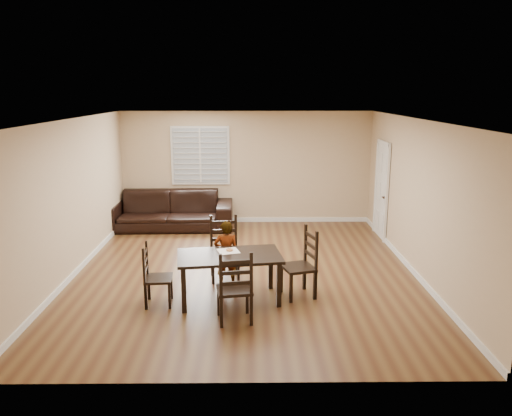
# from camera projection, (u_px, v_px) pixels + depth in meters

# --- Properties ---
(ground) EXTENTS (7.00, 7.00, 0.00)m
(ground) POSITION_uv_depth(u_px,v_px,m) (245.00, 272.00, 8.96)
(ground) COLOR brown
(ground) RESTS_ON ground
(room) EXTENTS (6.04, 7.04, 2.72)m
(room) POSITION_uv_depth(u_px,v_px,m) (247.00, 171.00, 8.72)
(room) COLOR tan
(room) RESTS_ON ground
(dining_table) EXTENTS (1.67, 1.08, 0.73)m
(dining_table) POSITION_uv_depth(u_px,v_px,m) (229.00, 260.00, 7.61)
(dining_table) COLOR black
(dining_table) RESTS_ON ground
(chair_near) EXTENTS (0.54, 0.52, 1.09)m
(chair_near) POSITION_uv_depth(u_px,v_px,m) (224.00, 249.00, 8.62)
(chair_near) COLOR black
(chair_near) RESTS_ON ground
(chair_far) EXTENTS (0.54, 0.51, 1.06)m
(chair_far) POSITION_uv_depth(u_px,v_px,m) (236.00, 292.00, 6.84)
(chair_far) COLOR black
(chair_far) RESTS_ON ground
(chair_left) EXTENTS (0.43, 0.46, 0.95)m
(chair_left) POSITION_uv_depth(u_px,v_px,m) (151.00, 277.00, 7.50)
(chair_left) COLOR black
(chair_left) RESTS_ON ground
(chair_right) EXTENTS (0.58, 0.61, 1.10)m
(chair_right) POSITION_uv_depth(u_px,v_px,m) (306.00, 265.00, 7.84)
(chair_right) COLOR black
(chair_right) RESTS_ON ground
(child) EXTENTS (0.43, 0.31, 1.12)m
(child) POSITION_uv_depth(u_px,v_px,m) (226.00, 254.00, 8.18)
(child) COLOR gray
(child) RESTS_ON ground
(napkin) EXTENTS (0.39, 0.39, 0.00)m
(napkin) POSITION_uv_depth(u_px,v_px,m) (228.00, 251.00, 7.76)
(napkin) COLOR white
(napkin) RESTS_ON dining_table
(donut) EXTENTS (0.11, 0.11, 0.04)m
(donut) POSITION_uv_depth(u_px,v_px,m) (230.00, 250.00, 7.76)
(donut) COLOR #C97F48
(donut) RESTS_ON napkin
(sofa) EXTENTS (2.98, 1.21, 0.87)m
(sofa) POSITION_uv_depth(u_px,v_px,m) (169.00, 210.00, 11.70)
(sofa) COLOR black
(sofa) RESTS_ON ground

